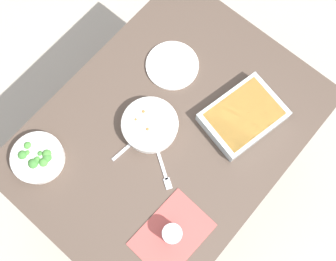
{
  "coord_description": "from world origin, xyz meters",
  "views": [
    {
      "loc": [
        -0.35,
        -0.3,
        2.27
      ],
      "look_at": [
        0.0,
        0.0,
        0.74
      ],
      "focal_mm": 43.12,
      "sensor_mm": 36.0,
      "label": 1
    }
  ],
  "objects_px": {
    "side_plate": "(172,65)",
    "fork_on_table": "(164,171)",
    "baking_dish": "(243,116)",
    "drink_cup": "(172,234)",
    "spoon_by_stew": "(134,141)",
    "stew_bowl": "(150,125)",
    "broccoli_bowl": "(38,158)"
  },
  "relations": [
    {
      "from": "spoon_by_stew",
      "to": "fork_on_table",
      "type": "relative_size",
      "value": 1.1
    },
    {
      "from": "side_plate",
      "to": "spoon_by_stew",
      "type": "distance_m",
      "value": 0.36
    },
    {
      "from": "stew_bowl",
      "to": "broccoli_bowl",
      "type": "relative_size",
      "value": 1.1
    },
    {
      "from": "side_plate",
      "to": "fork_on_table",
      "type": "distance_m",
      "value": 0.44
    },
    {
      "from": "stew_bowl",
      "to": "drink_cup",
      "type": "distance_m",
      "value": 0.42
    },
    {
      "from": "drink_cup",
      "to": "side_plate",
      "type": "height_order",
      "value": "drink_cup"
    },
    {
      "from": "stew_bowl",
      "to": "side_plate",
      "type": "distance_m",
      "value": 0.28
    },
    {
      "from": "stew_bowl",
      "to": "drink_cup",
      "type": "relative_size",
      "value": 2.63
    },
    {
      "from": "drink_cup",
      "to": "side_plate",
      "type": "distance_m",
      "value": 0.68
    },
    {
      "from": "stew_bowl",
      "to": "drink_cup",
      "type": "xyz_separation_m",
      "value": [
        -0.26,
        -0.33,
        0.01
      ]
    },
    {
      "from": "stew_bowl",
      "to": "baking_dish",
      "type": "distance_m",
      "value": 0.37
    },
    {
      "from": "broccoli_bowl",
      "to": "baking_dish",
      "type": "distance_m",
      "value": 0.81
    },
    {
      "from": "drink_cup",
      "to": "spoon_by_stew",
      "type": "relative_size",
      "value": 0.48
    },
    {
      "from": "spoon_by_stew",
      "to": "baking_dish",
      "type": "bearing_deg",
      "value": -36.93
    },
    {
      "from": "broccoli_bowl",
      "to": "spoon_by_stew",
      "type": "height_order",
      "value": "broccoli_bowl"
    },
    {
      "from": "side_plate",
      "to": "fork_on_table",
      "type": "xyz_separation_m",
      "value": [
        -0.36,
        -0.26,
        -0.0
      ]
    },
    {
      "from": "side_plate",
      "to": "spoon_by_stew",
      "type": "relative_size",
      "value": 1.25
    },
    {
      "from": "stew_bowl",
      "to": "fork_on_table",
      "type": "xyz_separation_m",
      "value": [
        -0.1,
        -0.16,
        -0.03
      ]
    },
    {
      "from": "broccoli_bowl",
      "to": "side_plate",
      "type": "distance_m",
      "value": 0.65
    },
    {
      "from": "broccoli_bowl",
      "to": "spoon_by_stew",
      "type": "xyz_separation_m",
      "value": [
        0.29,
        -0.23,
        -0.03
      ]
    },
    {
      "from": "baking_dish",
      "to": "drink_cup",
      "type": "relative_size",
      "value": 3.99
    },
    {
      "from": "stew_bowl",
      "to": "baking_dish",
      "type": "height_order",
      "value": "baking_dish"
    },
    {
      "from": "baking_dish",
      "to": "broccoli_bowl",
      "type": "bearing_deg",
      "value": 142.71
    },
    {
      "from": "stew_bowl",
      "to": "side_plate",
      "type": "xyz_separation_m",
      "value": [
        0.26,
        0.11,
        -0.03
      ]
    },
    {
      "from": "fork_on_table",
      "to": "spoon_by_stew",
      "type": "bearing_deg",
      "value": 85.24
    },
    {
      "from": "drink_cup",
      "to": "spoon_by_stew",
      "type": "height_order",
      "value": "drink_cup"
    },
    {
      "from": "drink_cup",
      "to": "fork_on_table",
      "type": "distance_m",
      "value": 0.24
    },
    {
      "from": "broccoli_bowl",
      "to": "drink_cup",
      "type": "relative_size",
      "value": 2.39
    },
    {
      "from": "baking_dish",
      "to": "stew_bowl",
      "type": "bearing_deg",
      "value": 136.45
    },
    {
      "from": "baking_dish",
      "to": "side_plate",
      "type": "relative_size",
      "value": 1.54
    },
    {
      "from": "stew_bowl",
      "to": "drink_cup",
      "type": "height_order",
      "value": "drink_cup"
    },
    {
      "from": "baking_dish",
      "to": "drink_cup",
      "type": "height_order",
      "value": "drink_cup"
    }
  ]
}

